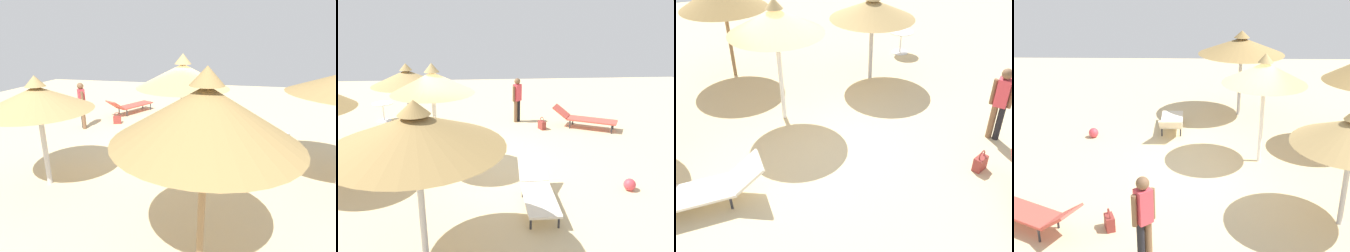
# 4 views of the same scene
# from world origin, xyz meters

# --- Properties ---
(ground) EXTENTS (24.00, 24.00, 0.10)m
(ground) POSITION_xyz_m (0.00, 0.00, -0.05)
(ground) COLOR beige
(parasol_umbrella_far_left) EXTENTS (2.67, 2.67, 2.71)m
(parasol_umbrella_far_left) POSITION_xyz_m (-0.80, -3.76, 2.24)
(parasol_umbrella_far_left) COLOR #B2B2B7
(parasol_umbrella_far_left) RESTS_ON ground
(parasol_umbrella_edge) EXTENTS (2.01, 2.01, 2.75)m
(parasol_umbrella_edge) POSITION_xyz_m (-0.98, -0.31, 2.27)
(parasol_umbrella_edge) COLOR white
(parasol_umbrella_edge) RESTS_ON ground
(parasol_umbrella_near_left) EXTENTS (2.20, 2.20, 2.36)m
(parasol_umbrella_near_left) POSITION_xyz_m (-2.15, 2.41, 1.91)
(parasol_umbrella_near_left) COLOR #B2B2B7
(parasol_umbrella_near_left) RESTS_ON ground
(lounge_chair_far_right) EXTENTS (2.21, 1.50, 0.72)m
(lounge_chair_far_right) POSITION_xyz_m (3.71, 2.71, 0.36)
(lounge_chair_far_right) COLOR #CC4C3F
(lounge_chair_far_right) RESTS_ON ground
(lounge_chair_back) EXTENTS (0.65, 1.93, 0.70)m
(lounge_chair_back) POSITION_xyz_m (1.30, -2.19, 0.35)
(lounge_chair_back) COLOR silver
(lounge_chair_back) RESTS_ON ground
(person_standing_center) EXTENTS (0.36, 0.33, 1.62)m
(person_standing_center) POSITION_xyz_m (1.48, 3.62, 0.91)
(person_standing_center) COLOR black
(person_standing_center) RESTS_ON ground
(handbag) EXTENTS (0.26, 0.33, 0.44)m
(handbag) POSITION_xyz_m (2.25, 2.69, 0.16)
(handbag) COLOR maroon
(handbag) RESTS_ON ground
(side_table_round) EXTENTS (0.75, 0.75, 0.69)m
(side_table_round) POSITION_xyz_m (-3.43, 4.05, 0.48)
(side_table_round) COLOR silver
(side_table_round) RESTS_ON ground
(beach_ball) EXTENTS (0.28, 0.28, 0.28)m
(beach_ball) POSITION_xyz_m (3.50, -1.74, 0.14)
(beach_ball) COLOR #D83F4C
(beach_ball) RESTS_ON ground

